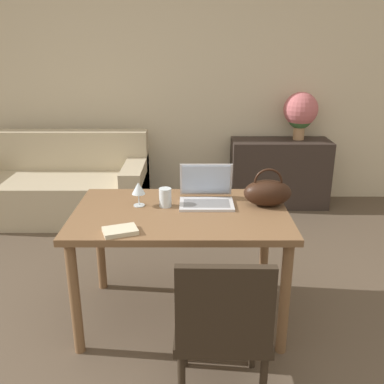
{
  "coord_description": "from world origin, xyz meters",
  "views": [
    {
      "loc": [
        0.19,
        -1.78,
        1.7
      ],
      "look_at": [
        0.2,
        0.59,
        0.86
      ],
      "focal_mm": 40.0,
      "sensor_mm": 36.0,
      "label": 1
    }
  ],
  "objects_px": {
    "laptop": "(204,192)",
    "handbag": "(266,192)",
    "wine_glass": "(137,189)",
    "couch": "(57,188)",
    "chair": "(221,323)",
    "flower_vase": "(298,112)",
    "drinking_glass": "(163,197)"
  },
  "relations": [
    {
      "from": "laptop",
      "to": "flower_vase",
      "type": "bearing_deg",
      "value": 61.56
    },
    {
      "from": "couch",
      "to": "drinking_glass",
      "type": "xyz_separation_m",
      "value": [
        1.18,
        -1.66,
        0.51
      ]
    },
    {
      "from": "chair",
      "to": "flower_vase",
      "type": "xyz_separation_m",
      "value": [
        0.98,
        2.78,
        0.53
      ]
    },
    {
      "from": "laptop",
      "to": "wine_glass",
      "type": "height_order",
      "value": "laptop"
    },
    {
      "from": "couch",
      "to": "wine_glass",
      "type": "xyz_separation_m",
      "value": [
        1.02,
        -1.65,
        0.56
      ]
    },
    {
      "from": "chair",
      "to": "flower_vase",
      "type": "bearing_deg",
      "value": 71.58
    },
    {
      "from": "chair",
      "to": "drinking_glass",
      "type": "relative_size",
      "value": 7.25
    },
    {
      "from": "handbag",
      "to": "flower_vase",
      "type": "height_order",
      "value": "flower_vase"
    },
    {
      "from": "laptop",
      "to": "chair",
      "type": "bearing_deg",
      "value": -86.75
    },
    {
      "from": "wine_glass",
      "to": "flower_vase",
      "type": "relative_size",
      "value": 0.31
    },
    {
      "from": "couch",
      "to": "drinking_glass",
      "type": "relative_size",
      "value": 15.23
    },
    {
      "from": "couch",
      "to": "laptop",
      "type": "bearing_deg",
      "value": -47.62
    },
    {
      "from": "laptop",
      "to": "drinking_glass",
      "type": "relative_size",
      "value": 2.87
    },
    {
      "from": "couch",
      "to": "handbag",
      "type": "distance_m",
      "value": 2.5
    },
    {
      "from": "couch",
      "to": "chair",
      "type": "bearing_deg",
      "value": -58.76
    },
    {
      "from": "chair",
      "to": "laptop",
      "type": "height_order",
      "value": "laptop"
    },
    {
      "from": "chair",
      "to": "wine_glass",
      "type": "xyz_separation_m",
      "value": [
        -0.47,
        0.81,
        0.37
      ]
    },
    {
      "from": "wine_glass",
      "to": "flower_vase",
      "type": "height_order",
      "value": "flower_vase"
    },
    {
      "from": "chair",
      "to": "laptop",
      "type": "relative_size",
      "value": 2.52
    },
    {
      "from": "laptop",
      "to": "handbag",
      "type": "distance_m",
      "value": 0.38
    },
    {
      "from": "chair",
      "to": "wine_glass",
      "type": "distance_m",
      "value": 1.0
    },
    {
      "from": "couch",
      "to": "drinking_glass",
      "type": "bearing_deg",
      "value": -54.42
    },
    {
      "from": "laptop",
      "to": "wine_glass",
      "type": "distance_m",
      "value": 0.42
    },
    {
      "from": "chair",
      "to": "laptop",
      "type": "bearing_deg",
      "value": 94.27
    },
    {
      "from": "drinking_glass",
      "to": "flower_vase",
      "type": "height_order",
      "value": "flower_vase"
    },
    {
      "from": "drinking_glass",
      "to": "flower_vase",
      "type": "relative_size",
      "value": 0.24
    },
    {
      "from": "chair",
      "to": "handbag",
      "type": "bearing_deg",
      "value": 69.29
    },
    {
      "from": "chair",
      "to": "drinking_glass",
      "type": "distance_m",
      "value": 0.91
    },
    {
      "from": "couch",
      "to": "wine_glass",
      "type": "relative_size",
      "value": 11.59
    },
    {
      "from": "flower_vase",
      "to": "laptop",
      "type": "bearing_deg",
      "value": -118.44
    },
    {
      "from": "chair",
      "to": "flower_vase",
      "type": "relative_size",
      "value": 1.71
    },
    {
      "from": "couch",
      "to": "laptop",
      "type": "xyz_separation_m",
      "value": [
        1.44,
        -1.58,
        0.51
      ]
    }
  ]
}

